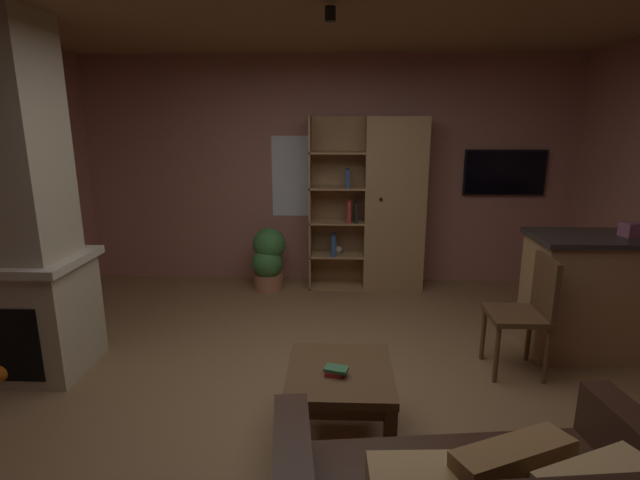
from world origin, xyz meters
name	(u,v)px	position (x,y,z in m)	size (l,w,h in m)	color
floor	(318,401)	(0.00, 0.00, -0.01)	(5.65, 5.31, 0.02)	olive
wall_back	(328,172)	(0.00, 2.69, 1.31)	(5.77, 0.06, 2.61)	#AD7060
window_pane_back	(304,176)	(-0.27, 2.65, 1.26)	(0.76, 0.01, 0.93)	white
stone_fireplace	(7,222)	(-2.28, 0.35, 1.18)	(1.02, 0.74, 2.61)	#BCAD8E
bookshelf_cabinet	(386,206)	(0.67, 2.41, 0.96)	(1.29, 0.41, 1.94)	#A87F51
kitchen_bar_counter	(612,295)	(2.38, 0.83, 0.50)	(1.36, 0.62, 1.00)	#A87F51
tissue_box	(630,230)	(2.43, 0.81, 1.06)	(0.12, 0.12, 0.11)	#995972
coffee_table	(340,383)	(0.15, -0.40, 0.37)	(0.62, 0.69, 0.46)	brown
table_book_0	(334,372)	(0.12, -0.46, 0.48)	(0.10, 0.08, 0.03)	#B22D2D
table_book_1	(336,369)	(0.13, -0.47, 0.50)	(0.13, 0.08, 0.02)	#387247
dining_chair	(528,307)	(1.57, 0.47, 0.53)	(0.43, 0.43, 0.92)	brown
potted_floor_plant	(268,257)	(-0.66, 2.26, 0.38)	(0.38, 0.41, 0.72)	#B77051
wall_mounted_tv	(504,173)	(2.02, 2.62, 1.31)	(0.92, 0.06, 0.52)	black
track_light_spot_0	(8,16)	(-2.00, 0.28, 2.54)	(0.07, 0.07, 0.09)	black
track_light_spot_1	(330,14)	(0.07, 0.30, 2.54)	(0.07, 0.07, 0.09)	black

